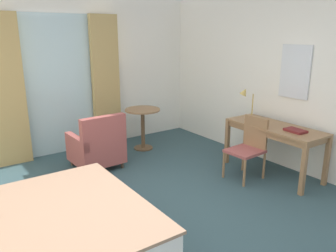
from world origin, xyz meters
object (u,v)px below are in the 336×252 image
writing_desk (275,132)px  desk_chair (249,145)px  desk_lamp (246,98)px  round_cafe_table (143,120)px  closed_book (295,131)px  armchair_by_window (98,147)px  bed (24,248)px

writing_desk → desk_chair: size_ratio=1.64×
desk_lamp → round_cafe_table: size_ratio=0.69×
writing_desk → round_cafe_table: size_ratio=1.97×
desk_lamp → closed_book: bearing=-90.3°
writing_desk → armchair_by_window: size_ratio=1.66×
bed → round_cafe_table: bearing=41.0°
bed → desk_chair: bed is taller
desk_chair → armchair_by_window: 2.31m
desk_lamp → armchair_by_window: desk_lamp is taller
desk_chair → armchair_by_window: bearing=136.2°
desk_chair → round_cafe_table: (-0.61, 1.96, 0.06)m
writing_desk → desk_chair: 0.46m
closed_book → round_cafe_table: (-0.98, 2.45, -0.22)m
bed → desk_chair: size_ratio=2.40×
writing_desk → desk_chair: desk_chair is taller
closed_book → round_cafe_table: size_ratio=0.38×
writing_desk → armchair_by_window: 2.71m
desk_chair → round_cafe_table: bearing=107.2°
desk_chair → round_cafe_table: 2.06m
bed → writing_desk: (3.61, 0.17, 0.39)m
round_cafe_table → closed_book: bearing=-68.1°
writing_desk → round_cafe_table: bearing=115.8°
desk_chair → closed_book: desk_chair is taller
bed → desk_lamp: desk_lamp is taller
desk_chair → armchair_by_window: (-1.67, 1.60, -0.14)m
bed → desk_chair: (3.21, 0.30, 0.22)m
writing_desk → closed_book: closed_book is taller
desk_lamp → armchair_by_window: bearing=150.4°
desk_chair → closed_book: 0.67m
desk_lamp → bed: bearing=-168.4°
writing_desk → armchair_by_window: bearing=140.2°
writing_desk → bed: bearing=-177.2°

